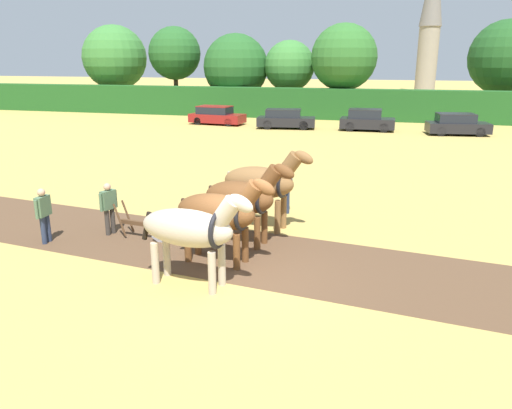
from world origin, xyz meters
TOP-DOWN VIEW (x-y plane):
  - ground_plane at (0.00, 0.00)m, footprint 240.00×240.00m
  - plowed_furrow_strip at (-4.41, 2.00)m, footprint 24.48×6.58m
  - hedgerow at (0.00, 33.44)m, footprint 74.86×1.64m
  - tree_far_left at (-24.79, 37.15)m, footprint 6.49×6.49m
  - tree_left at (-18.00, 36.95)m, footprint 5.12×5.12m
  - tree_center_left at (-11.61, 36.70)m, footprint 6.19×6.19m
  - tree_center at (-6.41, 36.86)m, footprint 4.68×4.68m
  - tree_center_right at (-1.25, 35.26)m, footprint 5.75×5.75m
  - tree_right at (12.21, 37.77)m, footprint 6.26×6.26m
  - church_spire at (7.63, 72.48)m, footprint 3.32×3.32m
  - draft_horse_lead_left at (-0.96, -0.61)m, footprint 2.92×1.17m
  - draft_horse_lead_right at (-0.78, 0.83)m, footprint 2.81×1.23m
  - draft_horse_trail_left at (-0.60, 2.27)m, footprint 2.77×1.21m
  - draft_horse_trail_right at (-0.42, 3.71)m, footprint 2.96×1.27m
  - plow at (-3.42, 1.88)m, footprint 1.70×0.53m
  - farmer_at_plow at (-4.67, 2.00)m, footprint 0.33×0.61m
  - farmer_beside_team at (-0.02, 5.33)m, footprint 0.45×0.66m
  - farmer_onlooker_left at (-6.06, 0.87)m, footprint 0.22×0.65m
  - parked_car_far_left at (-10.36, 27.42)m, footprint 4.50×2.25m
  - parked_car_left at (-4.54, 26.48)m, footprint 4.49×2.26m
  - parked_car_center_left at (1.43, 26.93)m, footprint 3.89×1.87m
  - parked_car_center at (7.56, 26.39)m, footprint 4.30×2.40m

SIDE VIEW (x-z plane):
  - ground_plane at x=0.00m, z-range 0.00..0.00m
  - plowed_furrow_strip at x=-4.41m, z-range 0.00..0.01m
  - plow at x=-3.42m, z-range -0.24..0.88m
  - parked_car_far_left at x=-10.36m, z-range -0.03..1.43m
  - parked_car_left at x=-4.54m, z-range -0.02..1.43m
  - parked_car_center at x=7.56m, z-range -0.03..1.44m
  - parked_car_center_left at x=1.43m, z-range -0.03..1.53m
  - farmer_at_plow at x=-4.67m, z-range 0.11..1.69m
  - farmer_onlooker_left at x=-6.06m, z-range 0.12..1.72m
  - farmer_beside_team at x=-0.02m, z-range 0.17..1.96m
  - hedgerow at x=0.00m, z-range 0.00..2.60m
  - draft_horse_lead_right at x=-0.78m, z-range 0.16..2.55m
  - draft_horse_trail_left at x=-0.60m, z-range 0.13..2.61m
  - draft_horse_lead_left at x=-0.96m, z-range 0.18..2.57m
  - draft_horse_trail_right at x=-0.42m, z-range 0.17..2.77m
  - tree_center_left at x=-11.61m, z-range 0.60..8.01m
  - tree_center at x=-6.41m, z-range 1.01..7.76m
  - tree_far_left at x=-24.79m, z-range 0.95..9.36m
  - tree_right at x=12.21m, z-range 1.01..9.31m
  - tree_center_right at x=-1.25m, z-range 1.14..9.20m
  - tree_left at x=-18.00m, z-range 1.48..9.61m
  - church_spire at x=7.63m, z-range 0.50..22.04m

